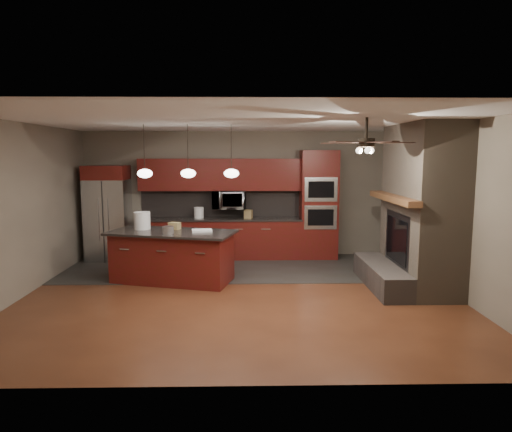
{
  "coord_description": "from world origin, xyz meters",
  "views": [
    {
      "loc": [
        0.11,
        -7.26,
        2.27
      ],
      "look_at": [
        0.28,
        0.6,
        1.22
      ],
      "focal_mm": 32.0,
      "sensor_mm": 36.0,
      "label": 1
    }
  ],
  "objects_px": {
    "kitchen_island": "(172,256)",
    "paint_tray": "(202,230)",
    "refrigerator": "(108,213)",
    "paint_can": "(168,230)",
    "counter_bucket": "(199,213)",
    "microwave": "(229,200)",
    "white_bucket": "(142,221)",
    "cardboard_box": "(175,226)",
    "counter_box": "(248,214)",
    "oven_tower": "(319,205)"
  },
  "relations": [
    {
      "from": "refrigerator",
      "to": "paint_can",
      "type": "bearing_deg",
      "value": -51.15
    },
    {
      "from": "cardboard_box",
      "to": "counter_box",
      "type": "relative_size",
      "value": 1.07
    },
    {
      "from": "white_bucket",
      "to": "counter_bucket",
      "type": "height_order",
      "value": "white_bucket"
    },
    {
      "from": "oven_tower",
      "to": "microwave",
      "type": "height_order",
      "value": "oven_tower"
    },
    {
      "from": "kitchen_island",
      "to": "refrigerator",
      "type": "bearing_deg",
      "value": 147.64
    },
    {
      "from": "refrigerator",
      "to": "paint_tray",
      "type": "relative_size",
      "value": 5.85
    },
    {
      "from": "paint_tray",
      "to": "counter_bucket",
      "type": "relative_size",
      "value": 1.46
    },
    {
      "from": "paint_tray",
      "to": "counter_bucket",
      "type": "distance_m",
      "value": 1.92
    },
    {
      "from": "refrigerator",
      "to": "white_bucket",
      "type": "height_order",
      "value": "refrigerator"
    },
    {
      "from": "white_bucket",
      "to": "cardboard_box",
      "type": "distance_m",
      "value": 0.6
    },
    {
      "from": "refrigerator",
      "to": "counter_bucket",
      "type": "xyz_separation_m",
      "value": [
        1.96,
        0.08,
        -0.01
      ]
    },
    {
      "from": "paint_can",
      "to": "counter_bucket",
      "type": "relative_size",
      "value": 0.81
    },
    {
      "from": "oven_tower",
      "to": "counter_bucket",
      "type": "bearing_deg",
      "value": 179.84
    },
    {
      "from": "counter_bucket",
      "to": "white_bucket",
      "type": "bearing_deg",
      "value": -118.36
    },
    {
      "from": "refrigerator",
      "to": "paint_can",
      "type": "distance_m",
      "value": 2.62
    },
    {
      "from": "white_bucket",
      "to": "cardboard_box",
      "type": "xyz_separation_m",
      "value": [
        0.6,
        -0.02,
        -0.1
      ]
    },
    {
      "from": "microwave",
      "to": "cardboard_box",
      "type": "bearing_deg",
      "value": -119.08
    },
    {
      "from": "paint_can",
      "to": "paint_tray",
      "type": "relative_size",
      "value": 0.56
    },
    {
      "from": "kitchen_island",
      "to": "paint_tray",
      "type": "relative_size",
      "value": 6.86
    },
    {
      "from": "refrigerator",
      "to": "paint_tray",
      "type": "height_order",
      "value": "refrigerator"
    },
    {
      "from": "paint_can",
      "to": "paint_tray",
      "type": "distance_m",
      "value": 0.61
    },
    {
      "from": "microwave",
      "to": "white_bucket",
      "type": "distance_m",
      "value": 2.28
    },
    {
      "from": "paint_can",
      "to": "counter_bucket",
      "type": "bearing_deg",
      "value": 81.58
    },
    {
      "from": "white_bucket",
      "to": "paint_can",
      "type": "distance_m",
      "value": 0.76
    },
    {
      "from": "paint_tray",
      "to": "counter_box",
      "type": "height_order",
      "value": "counter_box"
    },
    {
      "from": "kitchen_island",
      "to": "cardboard_box",
      "type": "xyz_separation_m",
      "value": [
        0.01,
        0.24,
        0.52
      ]
    },
    {
      "from": "oven_tower",
      "to": "white_bucket",
      "type": "distance_m",
      "value": 3.87
    },
    {
      "from": "microwave",
      "to": "counter_box",
      "type": "distance_m",
      "value": 0.53
    },
    {
      "from": "cardboard_box",
      "to": "counter_bucket",
      "type": "bearing_deg",
      "value": 100.14
    },
    {
      "from": "kitchen_island",
      "to": "paint_tray",
      "type": "height_order",
      "value": "paint_tray"
    },
    {
      "from": "white_bucket",
      "to": "counter_bucket",
      "type": "relative_size",
      "value": 1.33
    },
    {
      "from": "oven_tower",
      "to": "paint_tray",
      "type": "height_order",
      "value": "oven_tower"
    },
    {
      "from": "paint_tray",
      "to": "counter_box",
      "type": "relative_size",
      "value": 1.88
    },
    {
      "from": "refrigerator",
      "to": "paint_tray",
      "type": "distance_m",
      "value": 2.86
    },
    {
      "from": "counter_box",
      "to": "counter_bucket",
      "type": "bearing_deg",
      "value": -165.33
    },
    {
      "from": "microwave",
      "to": "counter_bucket",
      "type": "distance_m",
      "value": 0.72
    },
    {
      "from": "counter_bucket",
      "to": "counter_box",
      "type": "distance_m",
      "value": 1.09
    },
    {
      "from": "white_bucket",
      "to": "counter_box",
      "type": "xyz_separation_m",
      "value": [
        1.96,
        1.57,
        -0.09
      ]
    },
    {
      "from": "microwave",
      "to": "kitchen_island",
      "type": "xyz_separation_m",
      "value": [
        -0.95,
        -1.93,
        -0.84
      ]
    },
    {
      "from": "paint_can",
      "to": "cardboard_box",
      "type": "xyz_separation_m",
      "value": [
        0.04,
        0.48,
        -0.0
      ]
    },
    {
      "from": "cardboard_box",
      "to": "counter_box",
      "type": "height_order",
      "value": "counter_box"
    },
    {
      "from": "paint_tray",
      "to": "oven_tower",
      "type": "bearing_deg",
      "value": 29.75
    },
    {
      "from": "white_bucket",
      "to": "cardboard_box",
      "type": "relative_size",
      "value": 1.6
    },
    {
      "from": "counter_box",
      "to": "refrigerator",
      "type": "bearing_deg",
      "value": -162.11
    },
    {
      "from": "microwave",
      "to": "cardboard_box",
      "type": "height_order",
      "value": "microwave"
    },
    {
      "from": "refrigerator",
      "to": "paint_can",
      "type": "relative_size",
      "value": 10.49
    },
    {
      "from": "paint_can",
      "to": "counter_bucket",
      "type": "height_order",
      "value": "counter_bucket"
    },
    {
      "from": "paint_can",
      "to": "counter_box",
      "type": "relative_size",
      "value": 1.05
    },
    {
      "from": "refrigerator",
      "to": "kitchen_island",
      "type": "bearing_deg",
      "value": -47.1
    },
    {
      "from": "kitchen_island",
      "to": "counter_bucket",
      "type": "xyz_separation_m",
      "value": [
        0.29,
        1.88,
        0.56
      ]
    }
  ]
}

